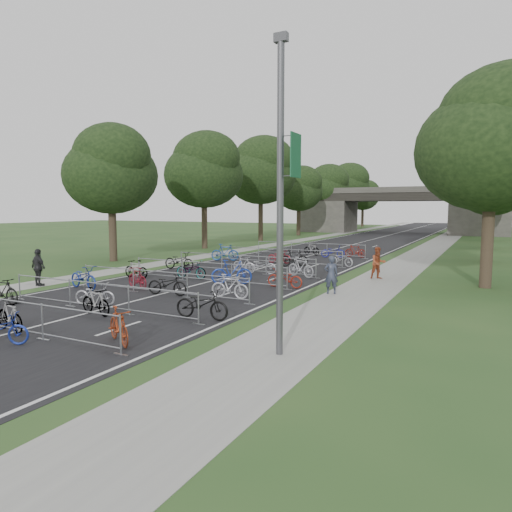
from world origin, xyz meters
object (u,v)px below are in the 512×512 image
(overpass_bridge, at_px, (398,210))
(pedestrian_a, at_px, (331,275))
(lamppost, at_px, (281,193))
(pedestrian_b, at_px, (378,263))
(pedestrian_c, at_px, (38,268))
(bike_1, at_px, (10,316))

(overpass_bridge, relative_size, pedestrian_a, 17.85)
(lamppost, relative_size, pedestrian_b, 4.67)
(lamppost, bearing_deg, pedestrian_b, 92.49)
(lamppost, xyz_separation_m, pedestrian_b, (-0.62, 14.36, -3.40))
(pedestrian_b, height_order, pedestrian_c, pedestrian_c)
(bike_1, xyz_separation_m, pedestrian_a, (6.93, 10.83, 0.36))
(overpass_bridge, height_order, pedestrian_c, overpass_bridge)
(lamppost, bearing_deg, pedestrian_c, 164.48)
(pedestrian_a, height_order, pedestrian_c, pedestrian_c)
(overpass_bridge, xyz_separation_m, pedestrian_a, (6.80, -54.06, -2.67))
(pedestrian_a, xyz_separation_m, pedestrian_b, (0.91, 5.42, 0.01))
(overpass_bridge, xyz_separation_m, lamppost, (8.33, -63.00, 0.75))
(overpass_bridge, bearing_deg, pedestrian_a, -82.83)
(pedestrian_a, bearing_deg, lamppost, 72.19)
(pedestrian_a, distance_m, pedestrian_b, 5.50)
(overpass_bridge, distance_m, pedestrian_b, 49.32)
(lamppost, distance_m, bike_1, 9.45)
(pedestrian_b, bearing_deg, pedestrian_c, -179.87)
(bike_1, height_order, pedestrian_a, pedestrian_a)
(overpass_bridge, distance_m, lamppost, 63.55)
(pedestrian_a, height_order, pedestrian_b, pedestrian_b)
(overpass_bridge, height_order, pedestrian_b, overpass_bridge)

